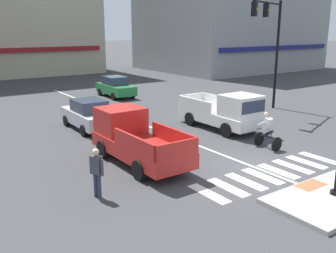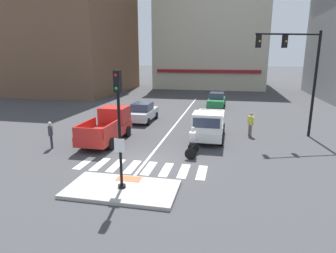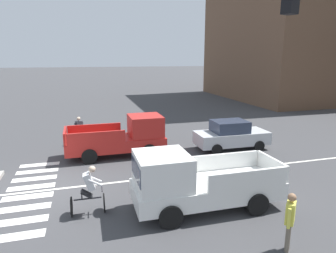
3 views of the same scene
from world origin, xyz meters
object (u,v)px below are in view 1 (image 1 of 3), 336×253
Objects in this scene: traffic_light_mast at (271,36)px; car_silver_westbound_far at (89,114)px; pickup_truck_white_eastbound_mid at (225,112)px; car_green_eastbound_distant at (116,87)px; cyclist at (267,130)px; pedestrian_at_curb_left at (97,169)px; pedestrian_waiting_far_side at (241,102)px; pickup_truck_red_westbound_near at (134,138)px.

traffic_light_mast reaches higher than car_silver_westbound_far.
traffic_light_mast is 7.12m from pickup_truck_white_eastbound_mid.
car_green_eastbound_distant is 1.01× the size of car_silver_westbound_far.
pickup_truck_white_eastbound_mid is 3.04× the size of cyclist.
pedestrian_at_curb_left and pedestrian_waiting_far_side have the same top height.
pedestrian_waiting_far_side is at bearing 18.31° from pickup_truck_red_westbound_near.
car_green_eastbound_distant is at bearing 87.86° from cyclist.
cyclist is at bearing -100.62° from pickup_truck_white_eastbound_mid.
pickup_truck_red_westbound_near is 6.18m from cyclist.
cyclist reaches higher than car_green_eastbound_distant.
traffic_light_mast is 1.39× the size of pickup_truck_white_eastbound_mid.
pedestrian_at_curb_left is at bearing -158.84° from traffic_light_mast.
car_green_eastbound_distant is at bearing 54.32° from car_silver_westbound_far.
pickup_truck_red_westbound_near is at bearing 161.28° from cyclist.
traffic_light_mast is 4.24× the size of cyclist.
pedestrian_waiting_far_side is (12.07, 5.42, 0.00)m from pedestrian_at_curb_left.
cyclist is at bearing 2.35° from pedestrian_at_curb_left.
cyclist is (-0.65, -3.44, -0.11)m from pickup_truck_white_eastbound_mid.
car_green_eastbound_distant is 11.40m from pedestrian_waiting_far_side.
pickup_truck_white_eastbound_mid is at bearing -150.03° from pedestrian_waiting_far_side.
traffic_light_mast is 4.26× the size of pedestrian_waiting_far_side.
cyclist is 6.14m from pedestrian_waiting_far_side.
pickup_truck_red_westbound_near is 3.06× the size of pedestrian_waiting_far_side.
car_green_eastbound_distant is at bearing 90.20° from pickup_truck_white_eastbound_mid.
pickup_truck_red_westbound_near is at bearing -161.69° from pedestrian_waiting_far_side.
pedestrian_at_curb_left is (-3.33, -8.27, 0.17)m from car_silver_westbound_far.
pedestrian_at_curb_left reaches higher than car_silver_westbound_far.
pickup_truck_white_eastbound_mid is at bearing -89.80° from car_green_eastbound_distant.
traffic_light_mast is 16.42m from pedestrian_at_curb_left.
traffic_light_mast is 4.82m from pedestrian_waiting_far_side.
traffic_light_mast reaches higher than pickup_truck_white_eastbound_mid.
pickup_truck_white_eastbound_mid is 3.25m from pedestrian_waiting_far_side.
pickup_truck_red_westbound_near is (-6.45, -14.11, 0.17)m from car_green_eastbound_distant.
car_green_eastbound_distant is at bearing 104.55° from pedestrian_waiting_far_side.
car_silver_westbound_far is 9.19m from pedestrian_waiting_far_side.
car_silver_westbound_far is (-11.54, 2.51, -4.07)m from traffic_light_mast.
traffic_light_mast is at bearing 15.76° from pickup_truck_red_westbound_near.
pedestrian_at_curb_left is at bearing -139.64° from pickup_truck_red_westbound_near.
car_green_eastbound_distant and car_silver_westbound_far have the same top height.
car_silver_westbound_far is at bearing 84.40° from pickup_truck_red_westbound_near.
pickup_truck_white_eastbound_mid is at bearing 22.31° from pedestrian_at_curb_left.
cyclist is 1.01× the size of pedestrian_at_curb_left.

